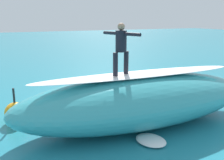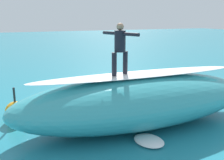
{
  "view_description": "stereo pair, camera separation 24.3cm",
  "coord_description": "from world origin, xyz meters",
  "views": [
    {
      "loc": [
        4.93,
        9.04,
        3.66
      ],
      "look_at": [
        0.93,
        0.64,
        1.36
      ],
      "focal_mm": 40.74,
      "sensor_mm": 36.0,
      "label": 1
    },
    {
      "loc": [
        4.71,
        9.14,
        3.66
      ],
      "look_at": [
        0.93,
        0.64,
        1.36
      ],
      "focal_mm": 40.74,
      "sensor_mm": 36.0,
      "label": 2
    }
  ],
  "objects": [
    {
      "name": "buoy_marker",
      "position": [
        4.39,
        -0.09,
        0.38
      ],
      "size": [
        0.74,
        0.74,
        1.27
      ],
      "color": "orange",
      "rests_on": "ground_plane"
    },
    {
      "name": "foam_patch_mid",
      "position": [
        0.2,
        1.76,
        0.08
      ],
      "size": [
        0.55,
        0.35,
        0.15
      ],
      "primitive_type": "ellipsoid",
      "rotation": [
        0.0,
        0.0,
        0.01
      ],
      "color": "white",
      "rests_on": "ground_plane"
    },
    {
      "name": "ground_plane",
      "position": [
        0.0,
        0.0,
        0.0
      ],
      "size": [
        120.0,
        120.0,
        0.0
      ],
      "primitive_type": "plane",
      "color": "teal"
    },
    {
      "name": "surfer_riding",
      "position": [
        1.22,
        1.91,
        2.81
      ],
      "size": [
        0.63,
        1.5,
        1.64
      ],
      "rotation": [
        0.0,
        0.0,
        0.33
      ],
      "color": "black",
      "rests_on": "surfboard_riding"
    },
    {
      "name": "surfboard_paddling",
      "position": [
        0.64,
        -0.63,
        0.03
      ],
      "size": [
        2.02,
        2.16,
        0.07
      ],
      "primitive_type": "ellipsoid",
      "rotation": [
        0.0,
        0.0,
        -2.3
      ],
      "color": "#33B2D1",
      "rests_on": "ground_plane"
    },
    {
      "name": "surfer_paddling",
      "position": [
        0.72,
        -0.55,
        0.19
      ],
      "size": [
        1.18,
        1.27,
        0.28
      ],
      "rotation": [
        0.0,
        0.0,
        -2.3
      ],
      "color": "black",
      "rests_on": "surfboard_paddling"
    },
    {
      "name": "foam_patch_near",
      "position": [
        0.9,
        3.28,
        0.09
      ],
      "size": [
        1.01,
        1.16,
        0.17
      ],
      "primitive_type": "ellipsoid",
      "rotation": [
        0.0,
        0.0,
        1.84
      ],
      "color": "white",
      "rests_on": "ground_plane"
    },
    {
      "name": "surfboard_riding",
      "position": [
        1.22,
        1.91,
        1.81
      ],
      "size": [
        2.27,
        1.19,
        0.09
      ],
      "primitive_type": "ellipsoid",
      "rotation": [
        0.0,
        0.0,
        0.33
      ],
      "color": "silver",
      "rests_on": "wave_crest"
    },
    {
      "name": "wave_crest",
      "position": [
        0.49,
        1.94,
        0.88
      ],
      "size": [
        8.82,
        3.41,
        1.76
      ],
      "primitive_type": "ellipsoid",
      "rotation": [
        0.0,
        0.0,
        -0.04
      ],
      "color": "teal",
      "rests_on": "ground_plane"
    },
    {
      "name": "wave_foam_lip",
      "position": [
        0.49,
        1.94,
        1.8
      ],
      "size": [
        7.43,
        1.38,
        0.08
      ],
      "primitive_type": "ellipsoid",
      "rotation": [
        0.0,
        0.0,
        -0.04
      ],
      "color": "white",
      "rests_on": "wave_crest"
    }
  ]
}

